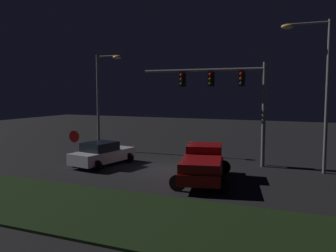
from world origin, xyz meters
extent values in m
plane|color=black|center=(0.00, 0.00, 0.00)|extent=(80.00, 80.00, 0.00)
cube|color=black|center=(0.00, -8.22, 0.05)|extent=(26.36, 5.45, 0.10)
cube|color=maroon|center=(3.03, -2.16, 0.68)|extent=(3.21, 5.72, 0.55)
cube|color=maroon|center=(2.75, -1.01, 1.38)|extent=(2.23, 2.28, 0.85)
cube|color=black|center=(2.75, -1.01, 1.50)|extent=(2.07, 1.89, 0.51)
cube|color=maroon|center=(3.28, -3.21, 1.18)|extent=(2.57, 3.39, 0.45)
cylinder|color=black|center=(1.57, -0.51, 0.40)|extent=(0.80, 0.22, 0.80)
cylinder|color=black|center=(3.58, -0.03, 0.40)|extent=(0.80, 0.22, 0.80)
cylinder|color=black|center=(2.48, -4.29, 0.40)|extent=(0.80, 0.22, 0.80)
cylinder|color=black|center=(4.49, -3.81, 0.40)|extent=(0.80, 0.22, 0.80)
cube|color=silver|center=(-4.18, -0.56, 0.61)|extent=(2.50, 4.64, 0.70)
cube|color=black|center=(-4.22, -0.80, 1.23)|extent=(1.91, 2.24, 0.55)
cylinder|color=black|center=(-4.84, 1.07, 0.32)|extent=(0.64, 0.22, 0.64)
cylinder|color=black|center=(-3.03, 0.77, 0.32)|extent=(0.64, 0.22, 0.64)
cylinder|color=black|center=(-5.33, -1.88, 0.32)|extent=(0.64, 0.22, 0.64)
cylinder|color=black|center=(-3.52, -2.18, 0.32)|extent=(0.64, 0.22, 0.64)
cylinder|color=slate|center=(5.30, 3.01, 3.25)|extent=(0.24, 0.24, 6.50)
cylinder|color=slate|center=(1.20, 3.01, 6.10)|extent=(8.20, 0.18, 0.18)
cube|color=black|center=(3.90, 3.01, 5.50)|extent=(0.32, 0.44, 0.95)
sphere|color=red|center=(3.90, 2.78, 5.80)|extent=(0.22, 0.22, 0.22)
sphere|color=#59380A|center=(3.90, 2.78, 5.50)|extent=(0.22, 0.22, 0.22)
sphere|color=#0C4719|center=(3.90, 2.78, 5.20)|extent=(0.22, 0.22, 0.22)
cube|color=black|center=(1.90, 3.01, 5.50)|extent=(0.32, 0.44, 0.95)
sphere|color=red|center=(1.90, 2.78, 5.80)|extent=(0.22, 0.22, 0.22)
sphere|color=#59380A|center=(1.90, 2.78, 5.50)|extent=(0.22, 0.22, 0.22)
sphere|color=#0C4719|center=(1.90, 2.78, 5.20)|extent=(0.22, 0.22, 0.22)
cube|color=black|center=(-0.10, 3.01, 5.50)|extent=(0.32, 0.44, 0.95)
sphere|color=red|center=(-0.10, 2.78, 5.80)|extent=(0.22, 0.22, 0.22)
sphere|color=#59380A|center=(-0.10, 2.78, 5.50)|extent=(0.22, 0.22, 0.22)
sphere|color=#0C4719|center=(-0.10, 2.78, 5.20)|extent=(0.22, 0.22, 0.22)
cylinder|color=slate|center=(-7.85, 4.39, 3.79)|extent=(0.20, 0.20, 7.59)
cylinder|color=slate|center=(-6.95, 4.39, 7.44)|extent=(1.81, 0.12, 0.12)
ellipsoid|color=#F9CC72|center=(-6.04, 4.39, 7.34)|extent=(0.70, 0.44, 0.30)
cylinder|color=slate|center=(8.84, 2.55, 4.35)|extent=(0.20, 0.20, 8.71)
cylinder|color=slate|center=(7.71, 2.55, 8.56)|extent=(2.27, 0.12, 0.12)
ellipsoid|color=#F9CC72|center=(6.57, 2.55, 8.46)|extent=(0.70, 0.44, 0.30)
cylinder|color=slate|center=(-5.83, -1.25, 1.10)|extent=(0.07, 0.07, 2.20)
cylinder|color=#B20C0F|center=(-5.83, -1.28, 1.85)|extent=(0.76, 0.03, 0.76)
camera|label=1|loc=(8.68, -19.76, 4.69)|focal=38.50mm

